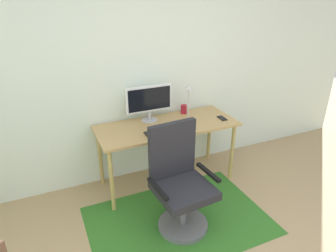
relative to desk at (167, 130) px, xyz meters
The scene contains 10 objects.
wall_back 0.73m from the desk, 82.65° to the left, with size 6.00×0.10×2.60m, color white.
area_rug 0.99m from the desk, 104.76° to the right, with size 1.78×1.20×0.01m, color #317024.
desk is the anchor object (origin of this frame).
monitor 0.40m from the desk, 127.70° to the left, with size 0.54×0.18×0.42m.
keyboard 0.22m from the desk, 121.34° to the right, with size 0.43×0.13×0.02m, color black.
computer_mouse 0.31m from the desk, 44.23° to the right, with size 0.06×0.10×0.03m, color white.
coffee_cup 0.41m from the desk, 34.60° to the left, with size 0.07×0.07×0.11m, color #A41B28.
cell_phone 0.68m from the desk, ahead, with size 0.07×0.14×0.01m, color black.
desk_lamp 0.44m from the desk, ahead, with size 0.11×0.11×0.45m.
office_chair 0.79m from the desk, 104.60° to the right, with size 0.61×0.54×1.04m.
Camera 1 is at (-1.32, -1.06, 2.15)m, focal length 32.44 mm.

